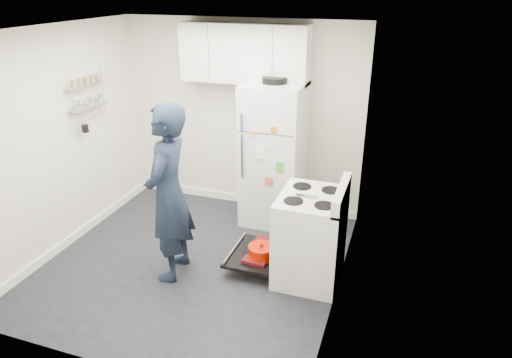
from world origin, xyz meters
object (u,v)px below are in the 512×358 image
(open_oven_door, at_px, (258,253))
(refrigerator, at_px, (274,155))
(electric_range, at_px, (309,238))
(person, at_px, (169,194))

(open_oven_door, height_order, refrigerator, refrigerator)
(open_oven_door, bearing_deg, refrigerator, 98.71)
(open_oven_door, bearing_deg, electric_range, 2.71)
(open_oven_door, relative_size, refrigerator, 0.37)
(electric_range, distance_m, person, 1.51)
(electric_range, xyz_separation_m, person, (-1.38, -0.40, 0.47))
(open_oven_door, xyz_separation_m, person, (-0.83, -0.37, 0.75))
(electric_range, relative_size, person, 0.59)
(open_oven_door, bearing_deg, person, -155.77)
(electric_range, bearing_deg, open_oven_door, -177.29)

